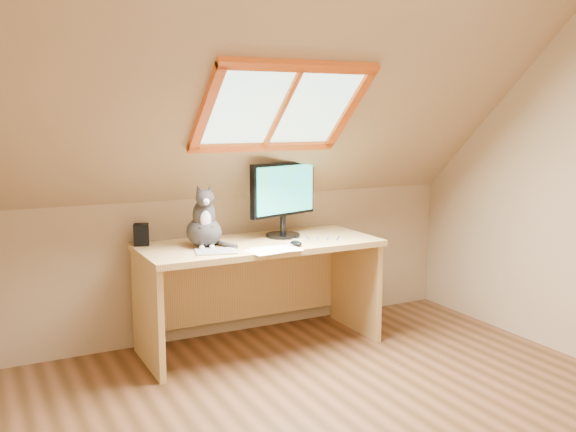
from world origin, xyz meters
TOP-DOWN VIEW (x-y plane):
  - room_shell at (0.00, -0.09)m, footprint 3.52×3.52m
  - desk at (-0.00, 1.45)m, footprint 1.60×0.70m
  - monitor at (0.22, 1.46)m, footprint 0.55×0.24m
  - cat at (-0.38, 1.39)m, footprint 0.27×0.31m
  - desk_speaker at (-0.73, 1.63)m, footprint 0.12×0.12m
  - graphics_tablet at (-0.37, 1.20)m, footprint 0.29×0.24m
  - mouse at (0.16, 1.15)m, footprint 0.07×0.11m
  - papers at (-0.01, 1.12)m, footprint 0.33×0.27m
  - cables at (0.34, 1.26)m, footprint 0.51×0.26m

SIDE VIEW (x-z plane):
  - desk at x=0.00m, z-range 0.14..0.87m
  - papers at x=-0.01m, z-range 0.73..0.74m
  - cables at x=0.34m, z-range 0.73..0.74m
  - graphics_tablet at x=-0.37m, z-range 0.73..0.74m
  - mouse at x=0.16m, z-range 0.73..0.76m
  - desk_speaker at x=-0.73m, z-range 0.73..0.87m
  - cat at x=-0.38m, z-range 0.67..1.09m
  - monitor at x=0.22m, z-range 0.77..1.29m
  - room_shell at x=0.00m, z-range 0.23..2.64m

